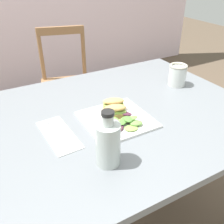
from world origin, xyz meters
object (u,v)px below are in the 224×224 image
at_px(chair_wooden_far, 67,84).
at_px(fork_on_napkin, 57,132).
at_px(plate_lunch, 117,119).
at_px(bottle_cold_brew, 108,145).
at_px(mason_jar_iced_tea, 177,76).
at_px(dining_table, 116,135).
at_px(sandwich_half_back, 114,104).
at_px(sandwich_half_front, 115,111).

distance_m(chair_wooden_far, fork_on_napkin, 1.13).
bearing_deg(plate_lunch, bottle_cold_brew, -126.29).
bearing_deg(mason_jar_iced_tea, plate_lunch, -161.73).
xyz_separation_m(dining_table, sandwich_half_back, (-0.01, 0.01, 0.16)).
height_order(plate_lunch, bottle_cold_brew, bottle_cold_brew).
relative_size(dining_table, fork_on_napkin, 6.51).
bearing_deg(fork_on_napkin, bottle_cold_brew, -68.53).
distance_m(chair_wooden_far, sandwich_half_back, 1.05).
bearing_deg(sandwich_half_back, chair_wooden_far, 83.07).
height_order(sandwich_half_front, bottle_cold_brew, bottle_cold_brew).
bearing_deg(fork_on_napkin, mason_jar_iced_tea, 9.19).
height_order(chair_wooden_far, mason_jar_iced_tea, chair_wooden_far).
xyz_separation_m(plate_lunch, bottle_cold_brew, (-0.15, -0.20, 0.06)).
bearing_deg(bottle_cold_brew, fork_on_napkin, 111.47).
bearing_deg(sandwich_half_back, dining_table, -47.28).
distance_m(plate_lunch, mason_jar_iced_tea, 0.47).
height_order(sandwich_half_back, bottle_cold_brew, bottle_cold_brew).
height_order(chair_wooden_far, fork_on_napkin, chair_wooden_far).
bearing_deg(dining_table, sandwich_half_back, 132.72).
relative_size(sandwich_half_front, mason_jar_iced_tea, 0.90).
height_order(dining_table, sandwich_half_front, sandwich_half_front).
height_order(dining_table, bottle_cold_brew, bottle_cold_brew).
distance_m(chair_wooden_far, bottle_cold_brew, 1.34).
relative_size(chair_wooden_far, sandwich_half_back, 8.58).
bearing_deg(bottle_cold_brew, plate_lunch, 53.71).
bearing_deg(sandwich_half_front, sandwich_half_back, 67.53).
distance_m(chair_wooden_far, plate_lunch, 1.10).
height_order(sandwich_half_front, fork_on_napkin, sandwich_half_front).
height_order(plate_lunch, sandwich_half_front, sandwich_half_front).
bearing_deg(bottle_cold_brew, mason_jar_iced_tea, 30.44).
distance_m(sandwich_half_back, bottle_cold_brew, 0.32).
height_order(dining_table, mason_jar_iced_tea, mason_jar_iced_tea).
relative_size(dining_table, chair_wooden_far, 1.39).
relative_size(sandwich_half_front, fork_on_napkin, 0.55).
relative_size(fork_on_napkin, mason_jar_iced_tea, 1.65).
distance_m(dining_table, fork_on_napkin, 0.30).
relative_size(chair_wooden_far, plate_lunch, 3.27).
bearing_deg(dining_table, plate_lunch, -118.99).
height_order(chair_wooden_far, sandwich_half_front, chair_wooden_far).
xyz_separation_m(plate_lunch, fork_on_napkin, (-0.24, 0.04, 0.00)).
xyz_separation_m(dining_table, mason_jar_iced_tea, (0.42, 0.09, 0.17)).
relative_size(plate_lunch, mason_jar_iced_tea, 2.37).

